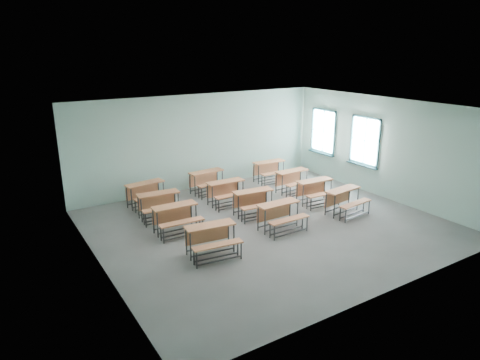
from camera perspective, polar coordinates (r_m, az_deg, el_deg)
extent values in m
cube|color=slate|center=(11.83, 3.77, -6.03)|extent=(9.00, 8.00, 0.02)
cube|color=white|center=(10.96, 4.10, 9.62)|extent=(9.00, 8.00, 0.02)
cube|color=#A4CEBF|center=(14.62, -5.34, 5.13)|extent=(9.00, 0.02, 3.20)
cube|color=#A4CEBF|center=(8.56, 19.90, -4.82)|extent=(9.00, 0.02, 3.20)
cube|color=#A4CEBF|center=(9.49, -18.76, -2.54)|extent=(0.02, 8.00, 3.20)
cube|color=#A4CEBF|center=(14.34, 18.74, 4.04)|extent=(0.02, 8.00, 3.20)
cube|color=#183D43|center=(16.32, 10.88, 3.77)|extent=(0.06, 1.20, 0.06)
cube|color=#183D43|center=(16.03, 11.20, 9.12)|extent=(0.06, 1.20, 0.06)
cube|color=#183D43|center=(15.76, 12.45, 6.06)|extent=(0.06, 0.06, 1.60)
cube|color=#183D43|center=(16.57, 9.70, 6.76)|extent=(0.06, 0.06, 1.60)
cube|color=#183D43|center=(16.16, 11.04, 6.42)|extent=(0.04, 0.04, 1.48)
cube|color=#183D43|center=(16.16, 11.04, 6.42)|extent=(0.04, 1.08, 0.04)
cube|color=#183D43|center=(16.31, 10.77, 3.54)|extent=(0.14, 1.28, 0.04)
cube|color=white|center=(16.18, 11.10, 6.43)|extent=(0.01, 1.08, 1.48)
cube|color=#183D43|center=(14.97, 16.06, 2.17)|extent=(0.06, 1.20, 0.06)
cube|color=#183D43|center=(14.66, 16.56, 7.98)|extent=(0.06, 1.20, 0.06)
cube|color=#183D43|center=(14.43, 17.98, 4.60)|extent=(0.06, 0.06, 1.60)
cube|color=#183D43|center=(15.17, 14.71, 5.47)|extent=(0.06, 0.06, 1.60)
cube|color=#183D43|center=(14.79, 16.30, 5.04)|extent=(0.04, 0.04, 1.48)
cube|color=#183D43|center=(14.79, 16.30, 5.04)|extent=(0.04, 1.08, 0.04)
cube|color=#183D43|center=(14.95, 15.93, 1.92)|extent=(0.14, 1.28, 0.04)
cube|color=white|center=(14.81, 16.37, 5.05)|extent=(0.01, 1.08, 1.48)
cube|color=#CA7348|center=(9.99, -4.03, -6.05)|extent=(1.21, 0.53, 0.04)
cube|color=#CA7348|center=(10.27, -4.37, -7.22)|extent=(1.11, 0.16, 0.40)
cylinder|color=#3D4043|center=(9.85, -6.61, -8.85)|extent=(0.04, 0.04, 0.70)
cylinder|color=#3D4043|center=(10.20, -0.82, -7.77)|extent=(0.04, 0.04, 0.70)
cylinder|color=#3D4043|center=(10.12, -7.19, -8.13)|extent=(0.04, 0.04, 0.70)
cylinder|color=#3D4043|center=(10.46, -1.53, -7.11)|extent=(0.04, 0.04, 0.70)
cube|color=#3D4043|center=(10.12, -3.63, -9.59)|extent=(1.07, 0.16, 0.03)
cube|color=#3D4043|center=(10.38, -4.28, -8.87)|extent=(1.07, 0.16, 0.03)
cube|color=#CA7348|center=(9.71, -2.98, -8.64)|extent=(1.20, 0.39, 0.03)
cylinder|color=#3D4043|center=(9.57, -5.79, -10.61)|extent=(0.04, 0.04, 0.41)
cylinder|color=#3D4043|center=(9.93, 0.16, -9.43)|extent=(0.04, 0.04, 0.41)
cylinder|color=#3D4043|center=(9.73, -6.16, -10.14)|extent=(0.04, 0.04, 0.41)
cylinder|color=#3D4043|center=(10.08, -0.29, -9.00)|extent=(0.04, 0.04, 0.41)
cube|color=#3D4043|center=(9.79, -2.74, -10.67)|extent=(1.07, 0.16, 0.03)
cube|color=#3D4043|center=(9.95, -3.16, -10.21)|extent=(1.07, 0.16, 0.03)
cube|color=#CA7348|center=(11.36, 5.13, -3.13)|extent=(1.18, 0.40, 0.04)
cube|color=#CA7348|center=(11.60, 4.55, -4.25)|extent=(1.12, 0.03, 0.40)
cylinder|color=#3D4043|center=(11.08, 3.36, -5.68)|extent=(0.04, 0.04, 0.70)
cylinder|color=#3D4043|center=(11.70, 7.65, -4.52)|extent=(0.04, 0.04, 0.70)
cylinder|color=#3D4043|center=(11.31, 2.43, -5.16)|extent=(0.04, 0.04, 0.70)
cylinder|color=#3D4043|center=(11.92, 6.68, -4.06)|extent=(0.04, 0.04, 0.70)
cube|color=#3D4043|center=(11.48, 5.53, -6.24)|extent=(1.08, 0.04, 0.03)
cube|color=#3D4043|center=(11.71, 4.58, -5.73)|extent=(1.08, 0.04, 0.03)
cube|color=#CA7348|center=(11.13, 6.57, -5.24)|extent=(1.18, 0.26, 0.03)
cylinder|color=#3D4043|center=(10.84, 4.61, -7.08)|extent=(0.04, 0.04, 0.41)
cylinder|color=#3D4043|center=(11.48, 8.93, -5.82)|extent=(0.04, 0.04, 0.41)
cylinder|color=#3D4043|center=(10.98, 4.02, -6.75)|extent=(0.04, 0.04, 0.41)
cylinder|color=#3D4043|center=(11.60, 8.33, -5.52)|extent=(0.04, 0.04, 0.41)
cube|color=#3D4043|center=(11.20, 6.82, -7.02)|extent=(1.08, 0.04, 0.03)
cube|color=#3D4043|center=(11.33, 6.22, -6.70)|extent=(1.08, 0.04, 0.03)
cube|color=#CA7348|center=(12.75, 13.56, -1.24)|extent=(1.21, 0.53, 0.04)
cube|color=#CA7348|center=(12.95, 12.84, -2.30)|extent=(1.11, 0.15, 0.40)
cylinder|color=#3D4043|center=(12.38, 12.47, -3.54)|extent=(0.04, 0.04, 0.70)
cylinder|color=#3D4043|center=(13.20, 15.43, -2.45)|extent=(0.04, 0.04, 0.70)
cylinder|color=#3D4043|center=(12.57, 11.36, -3.16)|extent=(0.04, 0.04, 0.70)
cylinder|color=#3D4043|center=(13.37, 14.36, -2.10)|extent=(0.04, 0.04, 0.70)
cube|color=#3D4043|center=(12.87, 13.92, -4.02)|extent=(1.07, 0.15, 0.03)
cube|color=#3D4043|center=(13.05, 12.83, -3.65)|extent=(1.07, 0.15, 0.03)
cube|color=#CA7348|center=(12.59, 15.15, -3.03)|extent=(1.20, 0.38, 0.03)
cylinder|color=#3D4043|center=(12.20, 13.90, -4.69)|extent=(0.04, 0.04, 0.41)
cylinder|color=#3D4043|center=(13.03, 16.82, -3.50)|extent=(0.04, 0.04, 0.41)
cylinder|color=#3D4043|center=(12.31, 13.22, -4.45)|extent=(0.04, 0.04, 0.41)
cylinder|color=#3D4043|center=(13.13, 16.15, -3.29)|extent=(0.04, 0.04, 0.41)
cube|color=#3D4043|center=(12.66, 15.36, -4.60)|extent=(1.07, 0.15, 0.03)
cube|color=#3D4043|center=(12.76, 14.69, -4.37)|extent=(1.07, 0.15, 0.03)
cube|color=#CA7348|center=(11.28, -8.74, -3.41)|extent=(1.19, 0.43, 0.04)
cube|color=#CA7348|center=(11.55, -9.01, -4.52)|extent=(1.12, 0.05, 0.40)
cylinder|color=#3D4043|center=(11.11, -10.94, -5.91)|extent=(0.04, 0.04, 0.70)
cylinder|color=#3D4043|center=(11.48, -5.86, -4.91)|extent=(0.04, 0.04, 0.70)
cylinder|color=#3D4043|center=(11.39, -11.48, -5.36)|extent=(0.04, 0.04, 0.70)
cylinder|color=#3D4043|center=(11.74, -6.51, -4.40)|extent=(0.04, 0.04, 0.70)
cube|color=#3D4043|center=(11.38, -8.30, -6.57)|extent=(1.08, 0.06, 0.03)
cube|color=#3D4043|center=(11.65, -8.89, -6.02)|extent=(1.08, 0.06, 0.03)
cube|color=#CA7348|center=(10.98, -7.75, -5.60)|extent=(1.18, 0.28, 0.03)
cylinder|color=#3D4043|center=(10.82, -10.16, -7.37)|extent=(0.04, 0.04, 0.41)
cylinder|color=#3D4043|center=(11.19, -4.96, -6.28)|extent=(0.04, 0.04, 0.41)
cylinder|color=#3D4043|center=(10.98, -10.50, -7.01)|extent=(0.04, 0.04, 0.41)
cylinder|color=#3D4043|center=(11.35, -5.37, -5.95)|extent=(0.04, 0.04, 0.41)
cube|color=#3D4043|center=(11.04, -7.49, -7.41)|extent=(1.08, 0.06, 0.03)
cube|color=#3D4043|center=(11.20, -7.86, -7.06)|extent=(1.08, 0.06, 0.03)
cube|color=#CA7348|center=(12.28, 1.73, -1.48)|extent=(1.21, 0.51, 0.04)
cube|color=#CA7348|center=(12.53, 1.33, -2.53)|extent=(1.11, 0.14, 0.40)
cylinder|color=#3D4043|center=(12.05, -0.22, -3.71)|extent=(0.04, 0.04, 0.70)
cylinder|color=#3D4043|center=(12.52, 4.23, -2.92)|extent=(0.04, 0.04, 0.70)
cylinder|color=#3D4043|center=(12.31, -0.85, -3.24)|extent=(0.04, 0.04, 0.70)
cylinder|color=#3D4043|center=(12.78, 3.53, -2.49)|extent=(0.04, 0.04, 0.70)
cube|color=#3D4043|center=(12.36, 2.04, -4.40)|extent=(1.07, 0.14, 0.03)
cube|color=#3D4043|center=(12.62, 1.37, -3.92)|extent=(1.07, 0.14, 0.03)
cube|color=#CA7348|center=(11.99, 2.76, -3.45)|extent=(1.19, 0.37, 0.03)
cylinder|color=#3D4043|center=(11.76, 0.65, -5.01)|extent=(0.04, 0.04, 0.41)
cylinder|color=#3D4043|center=(12.25, 5.17, -4.15)|extent=(0.04, 0.04, 0.41)
cylinder|color=#3D4043|center=(11.91, 0.25, -4.70)|extent=(0.04, 0.04, 0.41)
cylinder|color=#3D4043|center=(12.40, 4.73, -3.86)|extent=(0.04, 0.04, 0.41)
cube|color=#3D4043|center=(12.04, 2.95, -5.12)|extent=(1.07, 0.14, 0.03)
cube|color=#3D4043|center=(12.19, 2.53, -4.82)|extent=(1.07, 0.14, 0.03)
cube|color=#CA7348|center=(13.42, 9.92, -0.08)|extent=(1.20, 0.47, 0.04)
cube|color=#CA7348|center=(13.65, 9.39, -1.07)|extent=(1.12, 0.10, 0.40)
cylinder|color=#3D4043|center=(13.11, 8.39, -2.12)|extent=(0.04, 0.04, 0.70)
cylinder|color=#3D4043|center=(13.75, 12.02, -1.39)|extent=(0.04, 0.04, 0.70)
cylinder|color=#3D4043|center=(13.35, 7.60, -1.73)|extent=(0.04, 0.04, 0.70)
cylinder|color=#3D4043|center=(13.98, 11.20, -1.03)|extent=(0.04, 0.04, 0.70)
cube|color=#3D4043|center=(13.50, 10.19, -2.75)|extent=(1.08, 0.10, 0.03)
cube|color=#3D4043|center=(13.74, 9.39, -2.36)|extent=(1.08, 0.10, 0.03)
cube|color=#CA7348|center=(13.17, 11.10, -1.83)|extent=(1.19, 0.33, 0.03)
cylinder|color=#3D4043|center=(12.85, 9.43, -3.26)|extent=(0.04, 0.04, 0.41)
cylinder|color=#3D4043|center=(13.51, 13.08, -2.46)|extent=(0.04, 0.04, 0.41)
cylinder|color=#3D4043|center=(12.99, 8.94, -3.01)|extent=(0.04, 0.04, 0.41)
cylinder|color=#3D4043|center=(13.64, 12.57, -2.23)|extent=(0.04, 0.04, 0.41)
cube|color=#3D4043|center=(13.22, 11.27, -3.36)|extent=(1.08, 0.10, 0.03)
cube|color=#3D4043|center=(13.35, 10.77, -3.11)|extent=(1.08, 0.10, 0.03)
cube|color=#CA7348|center=(12.29, -10.87, -1.77)|extent=(1.20, 0.49, 0.04)
cube|color=#CA7348|center=(12.55, -11.04, -2.82)|extent=(1.11, 0.11, 0.40)
cylinder|color=#3D4043|center=(12.14, -12.99, -4.00)|extent=(0.04, 0.04, 0.70)
cylinder|color=#3D4043|center=(12.42, -8.19, -3.22)|extent=(0.04, 0.04, 0.70)
cylinder|color=#3D4043|center=(12.43, -13.36, -3.52)|extent=(0.04, 0.04, 0.70)
cylinder|color=#3D4043|center=(12.70, -8.66, -2.78)|extent=(0.04, 0.04, 0.70)
cube|color=#3D4043|center=(12.36, -10.50, -4.69)|extent=(1.08, 0.12, 0.03)
cube|color=#3D4043|center=(12.64, -10.92, -4.21)|extent=(1.08, 0.12, 0.03)
cube|color=#CA7348|center=(11.97, -10.14, -3.75)|extent=(1.19, 0.34, 0.03)
cylinder|color=#3D4043|center=(11.83, -12.44, -5.30)|extent=(0.04, 0.04, 0.41)
cylinder|color=#3D4043|center=(12.12, -7.51, -4.47)|extent=(0.04, 0.04, 0.41)
cylinder|color=#3D4043|center=(12.00, -12.67, -4.99)|extent=(0.04, 0.04, 0.41)
cylinder|color=#3D4043|center=(12.28, -7.81, -4.18)|extent=(0.04, 0.04, 0.41)
cube|color=#3D4043|center=(12.01, -9.91, -5.44)|extent=(1.08, 0.12, 0.03)
cube|color=#3D4043|center=(12.17, -10.18, -5.13)|extent=(1.08, 0.12, 0.03)
cube|color=#CA7348|center=(13.13, -1.96, -0.22)|extent=(1.18, 0.42, 0.04)
cube|color=#CA7348|center=(13.37, -2.32, -1.24)|extent=(1.12, 0.04, 0.40)
cylinder|color=#3D4043|center=(12.87, -3.70, -2.33)|extent=(0.04, 0.04, 0.70)
cylinder|color=#3D4043|center=(13.37, 0.40, -1.54)|extent=(0.04, 0.04, 0.70)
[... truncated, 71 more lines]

